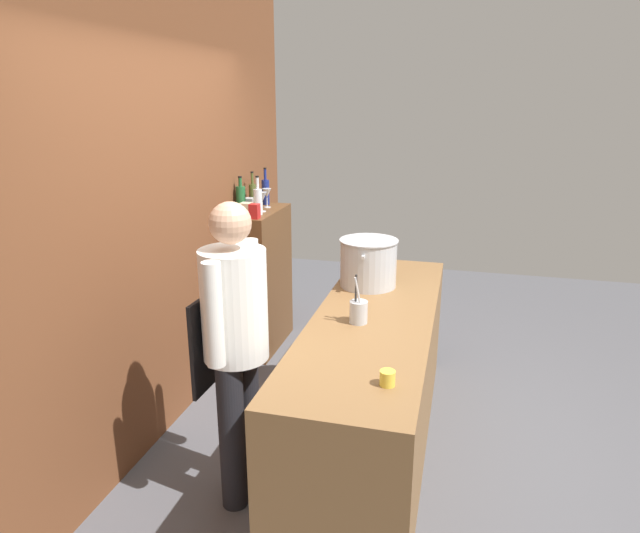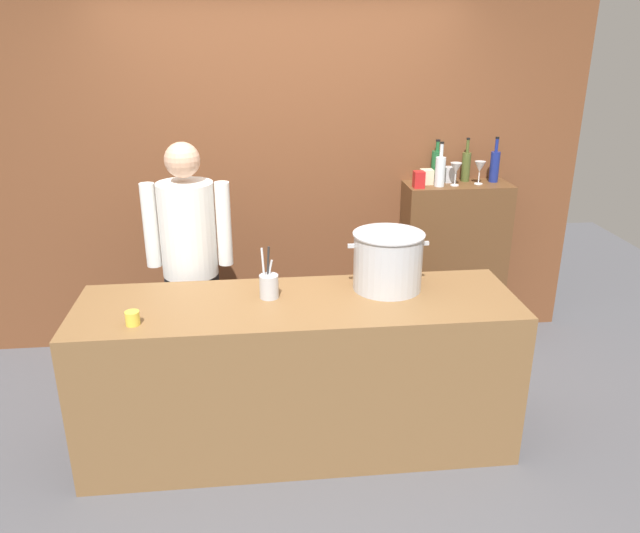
{
  "view_description": "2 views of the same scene",
  "coord_description": "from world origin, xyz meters",
  "px_view_note": "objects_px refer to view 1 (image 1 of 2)",
  "views": [
    {
      "loc": [
        -3.07,
        -0.46,
        2.14
      ],
      "look_at": [
        0.29,
        0.41,
        1.08
      ],
      "focal_mm": 31.16,
      "sensor_mm": 36.0,
      "label": 1
    },
    {
      "loc": [
        -0.21,
        -3.02,
        2.27
      ],
      "look_at": [
        0.16,
        0.41,
        0.94
      ],
      "focal_mm": 34.62,
      "sensor_mm": 36.0,
      "label": 2
    }
  ],
  "objects_px": {
    "wine_bottle_cobalt": "(266,191)",
    "spice_tin_cream": "(246,209)",
    "stockpot_large": "(368,263)",
    "spice_tin_red": "(255,211)",
    "spice_tin_silver": "(250,205)",
    "butter_jar": "(387,378)",
    "wine_bottle_clear": "(258,201)",
    "utensil_crock": "(358,311)",
    "wine_bottle_green": "(241,199)",
    "wine_glass_short": "(262,198)",
    "chef": "(235,335)",
    "wine_bottle_olive": "(253,195)",
    "wine_glass_wide": "(267,194)"
  },
  "relations": [
    {
      "from": "wine_bottle_cobalt",
      "to": "spice_tin_cream",
      "type": "height_order",
      "value": "wine_bottle_cobalt"
    },
    {
      "from": "stockpot_large",
      "to": "spice_tin_red",
      "type": "distance_m",
      "value": 1.09
    },
    {
      "from": "wine_bottle_cobalt",
      "to": "spice_tin_silver",
      "type": "relative_size",
      "value": 2.92
    },
    {
      "from": "stockpot_large",
      "to": "butter_jar",
      "type": "relative_size",
      "value": 6.37
    },
    {
      "from": "wine_bottle_clear",
      "to": "spice_tin_silver",
      "type": "xyz_separation_m",
      "value": [
        0.11,
        0.11,
        -0.06
      ]
    },
    {
      "from": "utensil_crock",
      "to": "wine_bottle_green",
      "type": "relative_size",
      "value": 0.95
    },
    {
      "from": "butter_jar",
      "to": "wine_bottle_cobalt",
      "type": "relative_size",
      "value": 0.22
    },
    {
      "from": "utensil_crock",
      "to": "wine_bottle_cobalt",
      "type": "height_order",
      "value": "wine_bottle_cobalt"
    },
    {
      "from": "wine_bottle_clear",
      "to": "wine_glass_short",
      "type": "bearing_deg",
      "value": 3.22
    },
    {
      "from": "wine_glass_short",
      "to": "spice_tin_red",
      "type": "height_order",
      "value": "wine_glass_short"
    },
    {
      "from": "wine_glass_short",
      "to": "chef",
      "type": "bearing_deg",
      "value": -164.28
    },
    {
      "from": "wine_bottle_olive",
      "to": "spice_tin_red",
      "type": "distance_m",
      "value": 0.43
    },
    {
      "from": "butter_jar",
      "to": "spice_tin_silver",
      "type": "xyz_separation_m",
      "value": [
        2.03,
        1.45,
        0.35
      ]
    },
    {
      "from": "spice_tin_red",
      "to": "wine_bottle_clear",
      "type": "bearing_deg",
      "value": 10.83
    },
    {
      "from": "chef",
      "to": "spice_tin_cream",
      "type": "relative_size",
      "value": 15.76
    },
    {
      "from": "chef",
      "to": "spice_tin_silver",
      "type": "distance_m",
      "value": 1.95
    },
    {
      "from": "wine_bottle_green",
      "to": "spice_tin_red",
      "type": "relative_size",
      "value": 2.6
    },
    {
      "from": "butter_jar",
      "to": "spice_tin_red",
      "type": "xyz_separation_m",
      "value": [
        1.77,
        1.3,
        0.35
      ]
    },
    {
      "from": "stockpot_large",
      "to": "wine_bottle_clear",
      "type": "distance_m",
      "value": 1.2
    },
    {
      "from": "spice_tin_silver",
      "to": "stockpot_large",
      "type": "bearing_deg",
      "value": -121.43
    },
    {
      "from": "wine_bottle_clear",
      "to": "spice_tin_red",
      "type": "xyz_separation_m",
      "value": [
        -0.16,
        -0.03,
        -0.05
      ]
    },
    {
      "from": "wine_bottle_clear",
      "to": "wine_bottle_green",
      "type": "bearing_deg",
      "value": 83.49
    },
    {
      "from": "utensil_crock",
      "to": "wine_glass_short",
      "type": "height_order",
      "value": "wine_glass_short"
    },
    {
      "from": "butter_jar",
      "to": "wine_bottle_clear",
      "type": "relative_size",
      "value": 0.23
    },
    {
      "from": "wine_bottle_clear",
      "to": "spice_tin_cream",
      "type": "height_order",
      "value": "wine_bottle_clear"
    },
    {
      "from": "utensil_crock",
      "to": "wine_glass_short",
      "type": "xyz_separation_m",
      "value": [
        1.36,
        1.08,
        0.38
      ]
    },
    {
      "from": "stockpot_large",
      "to": "butter_jar",
      "type": "distance_m",
      "value": 1.39
    },
    {
      "from": "wine_glass_short",
      "to": "spice_tin_red",
      "type": "distance_m",
      "value": 0.28
    },
    {
      "from": "chef",
      "to": "spice_tin_silver",
      "type": "xyz_separation_m",
      "value": [
        1.82,
        0.62,
        0.32
      ]
    },
    {
      "from": "wine_bottle_green",
      "to": "wine_bottle_cobalt",
      "type": "bearing_deg",
      "value": -8.83
    },
    {
      "from": "stockpot_large",
      "to": "wine_glass_short",
      "type": "distance_m",
      "value": 1.26
    },
    {
      "from": "stockpot_large",
      "to": "spice_tin_cream",
      "type": "xyz_separation_m",
      "value": [
        0.51,
        1.08,
        0.22
      ]
    },
    {
      "from": "wine_bottle_olive",
      "to": "spice_tin_cream",
      "type": "bearing_deg",
      "value": -168.93
    },
    {
      "from": "chef",
      "to": "spice_tin_cream",
      "type": "bearing_deg",
      "value": -158.3
    },
    {
      "from": "wine_glass_short",
      "to": "spice_tin_silver",
      "type": "height_order",
      "value": "wine_glass_short"
    },
    {
      "from": "wine_glass_wide",
      "to": "spice_tin_red",
      "type": "relative_size",
      "value": 1.42
    },
    {
      "from": "chef",
      "to": "spice_tin_cream",
      "type": "distance_m",
      "value": 1.77
    },
    {
      "from": "chef",
      "to": "butter_jar",
      "type": "bearing_deg",
      "value": 77.87
    },
    {
      "from": "wine_glass_wide",
      "to": "spice_tin_silver",
      "type": "xyz_separation_m",
      "value": [
        -0.19,
        0.08,
        -0.06
      ]
    },
    {
      "from": "spice_tin_cream",
      "to": "wine_glass_wide",
      "type": "bearing_deg",
      "value": -6.81
    },
    {
      "from": "stockpot_large",
      "to": "spice_tin_silver",
      "type": "bearing_deg",
      "value": 58.57
    },
    {
      "from": "spice_tin_silver",
      "to": "utensil_crock",
      "type": "bearing_deg",
      "value": -138.82
    },
    {
      "from": "butter_jar",
      "to": "wine_bottle_olive",
      "type": "height_order",
      "value": "wine_bottle_olive"
    },
    {
      "from": "utensil_crock",
      "to": "wine_bottle_olive",
      "type": "height_order",
      "value": "wine_bottle_olive"
    },
    {
      "from": "stockpot_large",
      "to": "wine_bottle_cobalt",
      "type": "bearing_deg",
      "value": 47.48
    },
    {
      "from": "chef",
      "to": "wine_bottle_green",
      "type": "relative_size",
      "value": 5.49
    },
    {
      "from": "wine_glass_wide",
      "to": "spice_tin_silver",
      "type": "bearing_deg",
      "value": 156.02
    },
    {
      "from": "butter_jar",
      "to": "wine_bottle_clear",
      "type": "height_order",
      "value": "wine_bottle_clear"
    },
    {
      "from": "wine_bottle_clear",
      "to": "spice_tin_silver",
      "type": "distance_m",
      "value": 0.17
    },
    {
      "from": "chef",
      "to": "wine_bottle_clear",
      "type": "bearing_deg",
      "value": -161.34
    }
  ]
}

